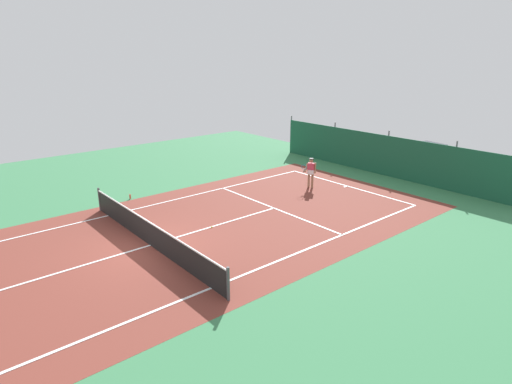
{
  "coord_description": "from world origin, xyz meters",
  "views": [
    {
      "loc": [
        14.11,
        -6.58,
        7.04
      ],
      "look_at": [
        -0.35,
        5.58,
        0.9
      ],
      "focal_mm": 30.17,
      "sensor_mm": 36.0,
      "label": 1
    }
  ],
  "objects_px": {
    "parked_car": "(426,158)",
    "water_bottle": "(130,197)",
    "tennis_ball_near_player": "(212,227)",
    "tennis_net": "(150,233)",
    "tennis_player": "(311,171)"
  },
  "relations": [
    {
      "from": "parked_car",
      "to": "water_bottle",
      "type": "xyz_separation_m",
      "value": [
        -6.68,
        -16.44,
        -0.72
      ]
    },
    {
      "from": "parked_car",
      "to": "water_bottle",
      "type": "bearing_deg",
      "value": 75.41
    },
    {
      "from": "tennis_ball_near_player",
      "to": "parked_car",
      "type": "xyz_separation_m",
      "value": [
        0.93,
        15.43,
        0.81
      ]
    },
    {
      "from": "tennis_player",
      "to": "parked_car",
      "type": "xyz_separation_m",
      "value": [
        2.15,
        8.08,
        -0.12
      ]
    },
    {
      "from": "tennis_net",
      "to": "parked_car",
      "type": "height_order",
      "value": "parked_car"
    },
    {
      "from": "tennis_net",
      "to": "tennis_player",
      "type": "bearing_deg",
      "value": 96.51
    },
    {
      "from": "tennis_net",
      "to": "parked_car",
      "type": "xyz_separation_m",
      "value": [
        0.99,
        18.22,
        0.33
      ]
    },
    {
      "from": "tennis_net",
      "to": "water_bottle",
      "type": "bearing_deg",
      "value": 162.69
    },
    {
      "from": "tennis_net",
      "to": "tennis_ball_near_player",
      "type": "relative_size",
      "value": 153.33
    },
    {
      "from": "water_bottle",
      "to": "parked_car",
      "type": "bearing_deg",
      "value": 67.89
    },
    {
      "from": "tennis_ball_near_player",
      "to": "water_bottle",
      "type": "height_order",
      "value": "water_bottle"
    },
    {
      "from": "tennis_player",
      "to": "tennis_ball_near_player",
      "type": "xyz_separation_m",
      "value": [
        1.22,
        -7.34,
        -0.93
      ]
    },
    {
      "from": "tennis_ball_near_player",
      "to": "water_bottle",
      "type": "xyz_separation_m",
      "value": [
        -5.75,
        -1.02,
        0.09
      ]
    },
    {
      "from": "tennis_net",
      "to": "tennis_ball_near_player",
      "type": "height_order",
      "value": "tennis_net"
    },
    {
      "from": "parked_car",
      "to": "tennis_player",
      "type": "bearing_deg",
      "value": 82.64
    }
  ]
}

